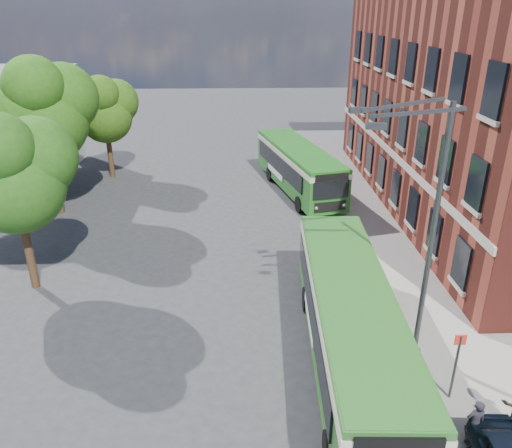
{
  "coord_description": "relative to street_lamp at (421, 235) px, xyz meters",
  "views": [
    {
      "loc": [
        -0.96,
        -16.17,
        11.54
      ],
      "look_at": [
        -0.18,
        4.91,
        2.2
      ],
      "focal_mm": 35.0,
      "sensor_mm": 36.0,
      "label": 1
    }
  ],
  "objects": [
    {
      "name": "ground",
      "position": [
        -4.84,
        2.0,
        -4.79
      ],
      "size": [
        120.0,
        120.0,
        0.0
      ],
      "primitive_type": "plane",
      "color": "#2B2B2E",
      "rests_on": "ground"
    },
    {
      "name": "pavement",
      "position": [
        2.16,
        10.0,
        -4.72
      ],
      "size": [
        6.0,
        48.0,
        0.15
      ],
      "primitive_type": "cube",
      "color": "gray",
      "rests_on": "ground"
    },
    {
      "name": "kerb_line",
      "position": [
        -0.89,
        10.0,
        -4.79
      ],
      "size": [
        0.12,
        48.0,
        0.01
      ],
      "primitive_type": "cube",
      "color": "beige",
      "rests_on": "ground"
    },
    {
      "name": "brick_office",
      "position": [
        9.16,
        14.0,
        2.18
      ],
      "size": [
        12.1,
        26.0,
        14.2
      ],
      "color": "maroon",
      "rests_on": "ground"
    },
    {
      "name": "flagpole",
      "position": [
        -17.29,
        15.0,
        0.15
      ],
      "size": [
        0.95,
        0.1,
        9.0
      ],
      "color": "#36383B",
      "rests_on": "ground"
    },
    {
      "name": "street_lamp",
      "position": [
        0.0,
        0.0,
        0.0
      ],
      "size": [
        2.96,
        2.38,
        9.0
      ],
      "color": "#36383B",
      "rests_on": "ground"
    },
    {
      "name": "bus_stop_sign",
      "position": [
        0.76,
        -2.2,
        -3.28
      ],
      "size": [
        0.35,
        0.08,
        2.52
      ],
      "color": "#36383B",
      "rests_on": "ground"
    },
    {
      "name": "bus_front",
      "position": [
        -2.08,
        -0.2,
        -2.96
      ],
      "size": [
        3.14,
        12.4,
        3.02
      ],
      "color": "#2A6423",
      "rests_on": "ground"
    },
    {
      "name": "bus_rear",
      "position": [
        -1.83,
        17.28,
        -2.96
      ],
      "size": [
        4.97,
        11.07,
        3.02
      ],
      "color": "#1F661A",
      "rests_on": "ground"
    },
    {
      "name": "pedestrian_a",
      "position": [
        0.66,
        -4.0,
        -3.89
      ],
      "size": [
        0.56,
        0.38,
        1.5
      ],
      "primitive_type": "imported",
      "rotation": [
        0.0,
        0.0,
        3.18
      ],
      "color": "black",
      "rests_on": "pavement"
    },
    {
      "name": "tree_left",
      "position": [
        -14.83,
        5.32,
        0.58
      ],
      "size": [
        4.69,
        4.46,
        7.91
      ],
      "color": "#331F12",
      "rests_on": "ground"
    },
    {
      "name": "tree_mid",
      "position": [
        -16.44,
        13.98,
        1.43
      ],
      "size": [
        5.43,
        5.17,
        9.17
      ],
      "color": "#331F12",
      "rests_on": "ground"
    },
    {
      "name": "tree_right",
      "position": [
        -14.9,
        20.77,
        0.14
      ],
      "size": [
        4.3,
        4.09,
        7.27
      ],
      "color": "#331F12",
      "rests_on": "ground"
    }
  ]
}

